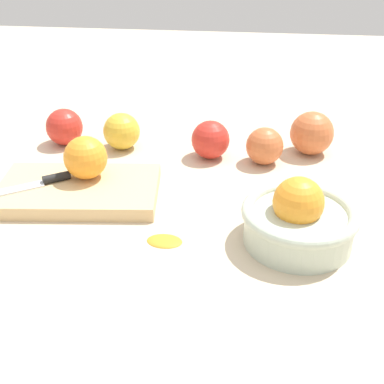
{
  "coord_description": "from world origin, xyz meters",
  "views": [
    {
      "loc": [
        -0.12,
        0.74,
        0.43
      ],
      "look_at": [
        -0.04,
        0.06,
        0.04
      ],
      "focal_mm": 47.98,
      "sensor_mm": 36.0,
      "label": 1
    }
  ],
  "objects_px": {
    "orange_on_board": "(86,158)",
    "knife": "(36,183)",
    "apple_front_right": "(122,131)",
    "apple_front_left_3": "(210,140)",
    "apple_front_left": "(265,146)",
    "apple_front_right_2": "(64,127)",
    "apple_front_left_2": "(312,133)",
    "cutting_board": "(79,191)",
    "bowl": "(299,220)"
  },
  "relations": [
    {
      "from": "orange_on_board",
      "to": "knife",
      "type": "relative_size",
      "value": 0.52
    },
    {
      "from": "apple_front_right",
      "to": "apple_front_left_3",
      "type": "relative_size",
      "value": 0.99
    },
    {
      "from": "orange_on_board",
      "to": "apple_front_left_3",
      "type": "relative_size",
      "value": 1.0
    },
    {
      "from": "knife",
      "to": "apple_front_left",
      "type": "xyz_separation_m",
      "value": [
        -0.37,
        -0.17,
        0.01
      ]
    },
    {
      "from": "knife",
      "to": "apple_front_right_2",
      "type": "height_order",
      "value": "apple_front_right_2"
    },
    {
      "from": "apple_front_left",
      "to": "apple_front_left_2",
      "type": "bearing_deg",
      "value": -148.75
    },
    {
      "from": "apple_front_right",
      "to": "apple_front_left",
      "type": "height_order",
      "value": "apple_front_right"
    },
    {
      "from": "knife",
      "to": "apple_front_right_2",
      "type": "xyz_separation_m",
      "value": [
        0.03,
        -0.21,
        0.01
      ]
    },
    {
      "from": "orange_on_board",
      "to": "apple_front_left_3",
      "type": "xyz_separation_m",
      "value": [
        -0.19,
        -0.15,
        -0.02
      ]
    },
    {
      "from": "cutting_board",
      "to": "orange_on_board",
      "type": "height_order",
      "value": "orange_on_board"
    },
    {
      "from": "orange_on_board",
      "to": "apple_front_right_2",
      "type": "relative_size",
      "value": 0.99
    },
    {
      "from": "cutting_board",
      "to": "knife",
      "type": "distance_m",
      "value": 0.07
    },
    {
      "from": "knife",
      "to": "orange_on_board",
      "type": "bearing_deg",
      "value": -151.88
    },
    {
      "from": "cutting_board",
      "to": "apple_front_left_3",
      "type": "relative_size",
      "value": 3.6
    },
    {
      "from": "bowl",
      "to": "apple_front_right_2",
      "type": "height_order",
      "value": "bowl"
    },
    {
      "from": "apple_front_right",
      "to": "apple_front_right_2",
      "type": "bearing_deg",
      "value": -3.28
    },
    {
      "from": "cutting_board",
      "to": "knife",
      "type": "xyz_separation_m",
      "value": [
        0.07,
        0.01,
        0.02
      ]
    },
    {
      "from": "orange_on_board",
      "to": "apple_front_left_3",
      "type": "bearing_deg",
      "value": -142.81
    },
    {
      "from": "apple_front_right",
      "to": "apple_front_left_3",
      "type": "xyz_separation_m",
      "value": [
        -0.18,
        0.02,
        0.0
      ]
    },
    {
      "from": "bowl",
      "to": "apple_front_right_2",
      "type": "relative_size",
      "value": 2.27
    },
    {
      "from": "bowl",
      "to": "apple_front_right",
      "type": "relative_size",
      "value": 2.3
    },
    {
      "from": "bowl",
      "to": "apple_front_left",
      "type": "xyz_separation_m",
      "value": [
        0.05,
        -0.25,
        -0.0
      ]
    },
    {
      "from": "apple_front_right_2",
      "to": "apple_front_left_3",
      "type": "height_order",
      "value": "same"
    },
    {
      "from": "cutting_board",
      "to": "orange_on_board",
      "type": "distance_m",
      "value": 0.06
    },
    {
      "from": "cutting_board",
      "to": "apple_front_right",
      "type": "distance_m",
      "value": 0.2
    },
    {
      "from": "apple_front_left_2",
      "to": "apple_front_right",
      "type": "bearing_deg",
      "value": 3.33
    },
    {
      "from": "apple_front_left",
      "to": "apple_front_left_3",
      "type": "distance_m",
      "value": 0.1
    },
    {
      "from": "knife",
      "to": "apple_front_left_3",
      "type": "height_order",
      "value": "apple_front_left_3"
    },
    {
      "from": "cutting_board",
      "to": "apple_front_right_2",
      "type": "relative_size",
      "value": 3.59
    },
    {
      "from": "apple_front_left_3",
      "to": "apple_front_left_2",
      "type": "bearing_deg",
      "value": -167.71
    },
    {
      "from": "bowl",
      "to": "apple_front_left_3",
      "type": "height_order",
      "value": "bowl"
    },
    {
      "from": "apple_front_right_2",
      "to": "apple_front_left_2",
      "type": "xyz_separation_m",
      "value": [
        -0.48,
        -0.01,
        0.01
      ]
    },
    {
      "from": "bowl",
      "to": "orange_on_board",
      "type": "bearing_deg",
      "value": -18.6
    },
    {
      "from": "bowl",
      "to": "knife",
      "type": "relative_size",
      "value": 1.19
    },
    {
      "from": "knife",
      "to": "apple_front_left_3",
      "type": "relative_size",
      "value": 1.92
    },
    {
      "from": "bowl",
      "to": "apple_front_right",
      "type": "distance_m",
      "value": 0.43
    },
    {
      "from": "apple_front_right_2",
      "to": "apple_front_left_2",
      "type": "distance_m",
      "value": 0.48
    },
    {
      "from": "orange_on_board",
      "to": "apple_front_right_2",
      "type": "distance_m",
      "value": 0.2
    },
    {
      "from": "knife",
      "to": "apple_front_left_2",
      "type": "xyz_separation_m",
      "value": [
        -0.46,
        -0.23,
        0.01
      ]
    },
    {
      "from": "apple_front_left_2",
      "to": "apple_front_left_3",
      "type": "xyz_separation_m",
      "value": [
        0.19,
        0.04,
        -0.01
      ]
    },
    {
      "from": "apple_front_left_2",
      "to": "apple_front_left_3",
      "type": "height_order",
      "value": "apple_front_left_2"
    },
    {
      "from": "apple_front_left",
      "to": "apple_front_right",
      "type": "bearing_deg",
      "value": -6.76
    },
    {
      "from": "apple_front_right",
      "to": "apple_front_left",
      "type": "xyz_separation_m",
      "value": [
        -0.28,
        0.03,
        -0.0
      ]
    },
    {
      "from": "bowl",
      "to": "orange_on_board",
      "type": "height_order",
      "value": "bowl"
    },
    {
      "from": "apple_front_right_2",
      "to": "apple_front_left_3",
      "type": "bearing_deg",
      "value": 174.76
    },
    {
      "from": "bowl",
      "to": "apple_front_right",
      "type": "xyz_separation_m",
      "value": [
        0.32,
        -0.28,
        -0.0
      ]
    },
    {
      "from": "cutting_board",
      "to": "apple_front_left",
      "type": "xyz_separation_m",
      "value": [
        -0.3,
        -0.16,
        0.02
      ]
    },
    {
      "from": "apple_front_left_2",
      "to": "apple_front_left",
      "type": "bearing_deg",
      "value": 31.25
    },
    {
      "from": "cutting_board",
      "to": "apple_front_left",
      "type": "relative_size",
      "value": 3.77
    },
    {
      "from": "apple_front_left_2",
      "to": "apple_front_left_3",
      "type": "relative_size",
      "value": 1.15
    }
  ]
}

